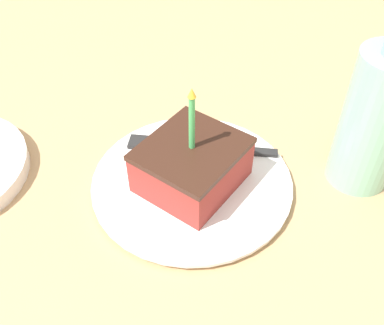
{
  "coord_description": "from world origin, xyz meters",
  "views": [
    {
      "loc": [
        0.25,
        -0.31,
        0.4
      ],
      "look_at": [
        0.03,
        -0.01,
        0.04
      ],
      "focal_mm": 42.0,
      "sensor_mm": 36.0,
      "label": 1
    }
  ],
  "objects_px": {
    "plate": "(192,182)",
    "cake_slice": "(192,164)",
    "fork": "(192,146)",
    "bottle": "(376,116)"
  },
  "relations": [
    {
      "from": "fork",
      "to": "plate",
      "type": "bearing_deg",
      "value": -53.09
    },
    {
      "from": "plate",
      "to": "cake_slice",
      "type": "relative_size",
      "value": 1.8
    },
    {
      "from": "plate",
      "to": "bottle",
      "type": "relative_size",
      "value": 1.05
    },
    {
      "from": "plate",
      "to": "fork",
      "type": "bearing_deg",
      "value": 126.91
    },
    {
      "from": "bottle",
      "to": "fork",
      "type": "bearing_deg",
      "value": -154.03
    },
    {
      "from": "bottle",
      "to": "plate",
      "type": "bearing_deg",
      "value": -138.46
    },
    {
      "from": "cake_slice",
      "to": "fork",
      "type": "bearing_deg",
      "value": 126.68
    },
    {
      "from": "cake_slice",
      "to": "fork",
      "type": "height_order",
      "value": "cake_slice"
    },
    {
      "from": "fork",
      "to": "bottle",
      "type": "xyz_separation_m",
      "value": [
        0.19,
        0.09,
        0.08
      ]
    },
    {
      "from": "cake_slice",
      "to": "bottle",
      "type": "height_order",
      "value": "bottle"
    }
  ]
}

